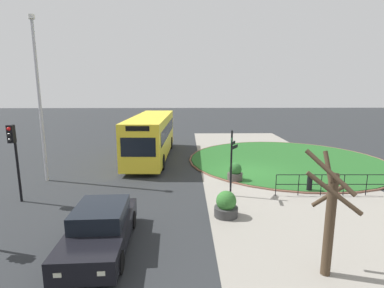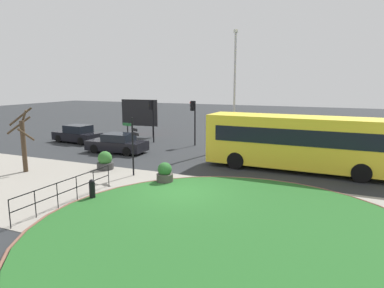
{
  "view_description": "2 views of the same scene",
  "coord_description": "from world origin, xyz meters",
  "px_view_note": "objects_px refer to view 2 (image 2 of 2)",
  "views": [
    {
      "loc": [
        -17.04,
        3.83,
        5.12
      ],
      "look_at": [
        -1.0,
        3.53,
        2.05
      ],
      "focal_mm": 27.37,
      "sensor_mm": 36.0,
      "label": 1
    },
    {
      "loc": [
        6.54,
        -13.85,
        5.07
      ],
      "look_at": [
        -1.2,
        3.98,
        1.57
      ],
      "focal_mm": 32.54,
      "sensor_mm": 36.0,
      "label": 2
    }
  ],
  "objects_px": {
    "billboard_left": "(140,113)",
    "street_tree_bare": "(23,141)",
    "lamppost_tall": "(235,86)",
    "car_trailing": "(77,134)",
    "signpost_directional": "(133,142)",
    "planter_kerbside": "(105,161)",
    "traffic_light_near": "(193,113)",
    "car_near_lane": "(117,144)",
    "bollard_foreground": "(92,189)",
    "bus_yellow": "(298,142)",
    "planter_near_signpost": "(165,174)",
    "traffic_light_far": "(152,112)"
  },
  "relations": [
    {
      "from": "traffic_light_near",
      "to": "billboard_left",
      "type": "height_order",
      "value": "traffic_light_near"
    },
    {
      "from": "planter_near_signpost",
      "to": "street_tree_bare",
      "type": "bearing_deg",
      "value": -172.37
    },
    {
      "from": "car_trailing",
      "to": "billboard_left",
      "type": "distance_m",
      "value": 5.98
    },
    {
      "from": "car_near_lane",
      "to": "signpost_directional",
      "type": "bearing_deg",
      "value": 130.21
    },
    {
      "from": "bollard_foreground",
      "to": "traffic_light_near",
      "type": "bearing_deg",
      "value": 94.73
    },
    {
      "from": "bus_yellow",
      "to": "planter_kerbside",
      "type": "distance_m",
      "value": 11.18
    },
    {
      "from": "traffic_light_near",
      "to": "car_trailing",
      "type": "bearing_deg",
      "value": 14.15
    },
    {
      "from": "street_tree_bare",
      "to": "lamppost_tall",
      "type": "bearing_deg",
      "value": 53.11
    },
    {
      "from": "planter_kerbside",
      "to": "traffic_light_far",
      "type": "bearing_deg",
      "value": 102.96
    },
    {
      "from": "signpost_directional",
      "to": "lamppost_tall",
      "type": "distance_m",
      "value": 10.73
    },
    {
      "from": "planter_near_signpost",
      "to": "billboard_left",
      "type": "bearing_deg",
      "value": 126.36
    },
    {
      "from": "bollard_foreground",
      "to": "billboard_left",
      "type": "height_order",
      "value": "billboard_left"
    },
    {
      "from": "bollard_foreground",
      "to": "car_trailing",
      "type": "relative_size",
      "value": 0.21
    },
    {
      "from": "street_tree_bare",
      "to": "bus_yellow",
      "type": "bearing_deg",
      "value": 24.29
    },
    {
      "from": "signpost_directional",
      "to": "lamppost_tall",
      "type": "xyz_separation_m",
      "value": [
        2.62,
        10.01,
        2.83
      ]
    },
    {
      "from": "signpost_directional",
      "to": "street_tree_bare",
      "type": "xyz_separation_m",
      "value": [
        -6.15,
        -1.67,
        -0.07
      ]
    },
    {
      "from": "car_trailing",
      "to": "traffic_light_near",
      "type": "height_order",
      "value": "traffic_light_near"
    },
    {
      "from": "billboard_left",
      "to": "street_tree_bare",
      "type": "bearing_deg",
      "value": -91.22
    },
    {
      "from": "planter_kerbside",
      "to": "planter_near_signpost",
      "type": "bearing_deg",
      "value": -13.69
    },
    {
      "from": "planter_kerbside",
      "to": "lamppost_tall",
      "type": "bearing_deg",
      "value": 62.57
    },
    {
      "from": "billboard_left",
      "to": "street_tree_bare",
      "type": "height_order",
      "value": "street_tree_bare"
    },
    {
      "from": "billboard_left",
      "to": "planter_kerbside",
      "type": "distance_m",
      "value": 12.51
    },
    {
      "from": "signpost_directional",
      "to": "lamppost_tall",
      "type": "height_order",
      "value": "lamppost_tall"
    },
    {
      "from": "signpost_directional",
      "to": "planter_kerbside",
      "type": "relative_size",
      "value": 2.98
    },
    {
      "from": "bollard_foreground",
      "to": "planter_near_signpost",
      "type": "relative_size",
      "value": 0.85
    },
    {
      "from": "lamppost_tall",
      "to": "billboard_left",
      "type": "relative_size",
      "value": 2.44
    },
    {
      "from": "planter_near_signpost",
      "to": "signpost_directional",
      "type": "bearing_deg",
      "value": 165.98
    },
    {
      "from": "lamppost_tall",
      "to": "planter_kerbside",
      "type": "bearing_deg",
      "value": -117.43
    },
    {
      "from": "lamppost_tall",
      "to": "signpost_directional",
      "type": "bearing_deg",
      "value": -104.64
    },
    {
      "from": "bus_yellow",
      "to": "traffic_light_near",
      "type": "relative_size",
      "value": 2.94
    },
    {
      "from": "signpost_directional",
      "to": "traffic_light_far",
      "type": "relative_size",
      "value": 0.91
    },
    {
      "from": "bollard_foreground",
      "to": "street_tree_bare",
      "type": "height_order",
      "value": "street_tree_bare"
    },
    {
      "from": "billboard_left",
      "to": "planter_kerbside",
      "type": "xyz_separation_m",
      "value": [
        4.73,
        -11.46,
        -1.68
      ]
    },
    {
      "from": "bollard_foreground",
      "to": "traffic_light_near",
      "type": "height_order",
      "value": "traffic_light_near"
    },
    {
      "from": "car_near_lane",
      "to": "billboard_left",
      "type": "distance_m",
      "value": 7.66
    },
    {
      "from": "car_near_lane",
      "to": "lamppost_tall",
      "type": "bearing_deg",
      "value": -147.16
    },
    {
      "from": "traffic_light_near",
      "to": "traffic_light_far",
      "type": "height_order",
      "value": "traffic_light_near"
    },
    {
      "from": "signpost_directional",
      "to": "traffic_light_near",
      "type": "bearing_deg",
      "value": 93.79
    },
    {
      "from": "bollard_foreground",
      "to": "car_near_lane",
      "type": "distance_m",
      "value": 10.26
    },
    {
      "from": "car_trailing",
      "to": "traffic_light_near",
      "type": "relative_size",
      "value": 1.23
    },
    {
      "from": "car_near_lane",
      "to": "traffic_light_near",
      "type": "distance_m",
      "value": 6.5
    },
    {
      "from": "bollard_foreground",
      "to": "traffic_light_far",
      "type": "height_order",
      "value": "traffic_light_far"
    },
    {
      "from": "bus_yellow",
      "to": "planter_near_signpost",
      "type": "xyz_separation_m",
      "value": [
        -5.79,
        -5.27,
        -1.19
      ]
    },
    {
      "from": "bus_yellow",
      "to": "planter_near_signpost",
      "type": "relative_size",
      "value": 9.73
    },
    {
      "from": "bollard_foreground",
      "to": "planter_near_signpost",
      "type": "xyz_separation_m",
      "value": [
        1.72,
        3.46,
        0.02
      ]
    },
    {
      "from": "bus_yellow",
      "to": "planter_near_signpost",
      "type": "distance_m",
      "value": 7.92
    },
    {
      "from": "car_trailing",
      "to": "traffic_light_near",
      "type": "xyz_separation_m",
      "value": [
        9.51,
        2.6,
        1.94
      ]
    },
    {
      "from": "signpost_directional",
      "to": "traffic_light_near",
      "type": "distance_m",
      "value": 9.77
    },
    {
      "from": "bollard_foreground",
      "to": "traffic_light_far",
      "type": "relative_size",
      "value": 0.26
    },
    {
      "from": "bollard_foreground",
      "to": "car_trailing",
      "type": "height_order",
      "value": "car_trailing"
    }
  ]
}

